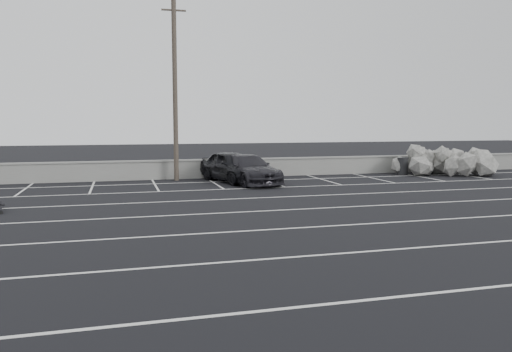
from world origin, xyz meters
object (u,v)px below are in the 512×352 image
object	(u,v)px
car_left	(233,166)
utility_pole	(175,90)
car_right	(247,169)
trash_bin	(403,166)
riprap_pile	(444,164)

from	to	relation	value
car_left	utility_pole	world-z (taller)	utility_pole
car_left	utility_pole	size ratio (longest dim) A/B	0.50
car_left	car_right	xyz separation A→B (m)	(0.54, -0.92, -0.08)
utility_pole	trash_bin	size ratio (longest dim) A/B	9.31
utility_pole	riprap_pile	bearing A→B (deg)	-3.64
riprap_pile	trash_bin	bearing A→B (deg)	168.40
car_right	riprap_pile	bearing A→B (deg)	-6.72
trash_bin	riprap_pile	xyz separation A→B (m)	(2.48, -0.51, 0.07)
utility_pole	riprap_pile	size ratio (longest dim) A/B	1.67
riprap_pile	car_left	bearing A→B (deg)	-178.68
trash_bin	car_right	bearing A→B (deg)	-170.27
utility_pole	trash_bin	xyz separation A→B (m)	(13.42, -0.50, -4.31)
car_left	trash_bin	bearing A→B (deg)	-11.78
car_right	utility_pole	bearing A→B (deg)	134.11
car_left	utility_pole	distance (m)	5.08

